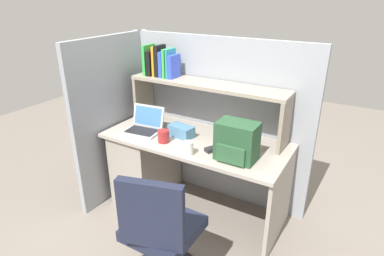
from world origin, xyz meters
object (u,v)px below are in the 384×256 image
object	(u,v)px
backpack	(237,142)
tissue_box	(181,131)
laptop	(145,126)
paper_cup	(188,148)
snack_canister	(164,136)
office_chair	(161,240)
computer_mouse	(212,149)

from	to	relation	value
backpack	tissue_box	bearing A→B (deg)	166.33
laptop	paper_cup	size ratio (longest dim) A/B	3.10
paper_cup	tissue_box	size ratio (longest dim) A/B	0.50
snack_canister	office_chair	world-z (taller)	office_chair
laptop	snack_canister	world-z (taller)	laptop
computer_mouse	snack_canister	xyz separation A→B (m)	(-0.43, -0.05, 0.04)
tissue_box	paper_cup	bearing A→B (deg)	-38.34
laptop	paper_cup	distance (m)	0.61
computer_mouse	snack_canister	distance (m)	0.43
computer_mouse	tissue_box	distance (m)	0.38
laptop	computer_mouse	xyz separation A→B (m)	(0.71, -0.05, -0.03)
backpack	tissue_box	world-z (taller)	backpack
paper_cup	snack_canister	size ratio (longest dim) A/B	1.05
snack_canister	computer_mouse	bearing A→B (deg)	6.98
tissue_box	office_chair	size ratio (longest dim) A/B	0.24
backpack	paper_cup	distance (m)	0.38
backpack	computer_mouse	bearing A→B (deg)	174.49
computer_mouse	tissue_box	size ratio (longest dim) A/B	0.47
laptop	office_chair	size ratio (longest dim) A/B	0.36
paper_cup	tissue_box	bearing A→B (deg)	131.27
paper_cup	office_chair	bearing A→B (deg)	-76.44
paper_cup	office_chair	distance (m)	0.71
paper_cup	snack_canister	xyz separation A→B (m)	(-0.30, 0.09, -0.00)
laptop	office_chair	bearing A→B (deg)	-47.06
backpack	office_chair	world-z (taller)	backpack
laptop	snack_canister	bearing A→B (deg)	-19.94
paper_cup	snack_canister	distance (m)	0.31
computer_mouse	office_chair	bearing A→B (deg)	-60.77
computer_mouse	snack_canister	bearing A→B (deg)	-144.61
computer_mouse	tissue_box	xyz separation A→B (m)	(-0.36, 0.12, 0.03)
paper_cup	tissue_box	distance (m)	0.35
paper_cup	snack_canister	bearing A→B (deg)	163.23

